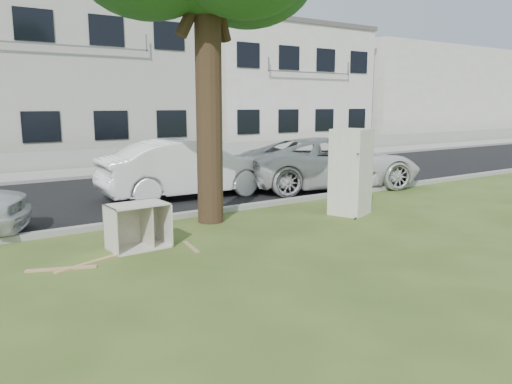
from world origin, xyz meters
TOP-DOWN VIEW (x-y plane):
  - ground at (0.00, 0.00)m, footprint 120.00×120.00m
  - road at (0.00, 6.00)m, footprint 120.00×7.00m
  - kerb_near at (0.00, 2.45)m, footprint 120.00×0.18m
  - kerb_far at (0.00, 9.55)m, footprint 120.00×0.18m
  - sidewalk at (0.00, 11.00)m, footprint 120.00×2.80m
  - low_wall at (0.00, 12.60)m, footprint 120.00×0.15m
  - townhouse_center at (0.00, 17.50)m, footprint 11.22×8.16m
  - townhouse_right at (12.00, 17.50)m, footprint 10.20×8.16m
  - filler_right at (26.00, 18.00)m, footprint 16.00×9.00m
  - fridge at (2.60, 0.70)m, footprint 1.01×0.98m
  - cabinet at (-2.40, 0.77)m, footprint 1.03×0.66m
  - plank_a at (-3.38, 0.37)m, footprint 1.13×0.47m
  - plank_b at (-3.80, 0.33)m, footprint 0.99×0.46m
  - plank_c at (-1.64, 0.29)m, footprint 0.20×0.75m
  - car_center at (0.53, 4.69)m, footprint 4.77×1.88m
  - car_right at (4.74, 3.67)m, footprint 5.84×3.82m

SIDE VIEW (x-z plane):
  - ground at x=0.00m, z-range 0.00..0.00m
  - kerb_near at x=0.00m, z-range -0.06..0.06m
  - kerb_far at x=0.00m, z-range -0.06..0.06m
  - road at x=0.00m, z-range 0.00..0.01m
  - sidewalk at x=0.00m, z-range 0.00..0.01m
  - plank_c at x=-1.64m, z-range 0.00..0.02m
  - plank_a at x=-3.38m, z-range 0.00..0.02m
  - plank_b at x=-3.80m, z-range 0.00..0.02m
  - low_wall at x=0.00m, z-range 0.00..0.70m
  - cabinet at x=-2.40m, z-range 0.00..0.79m
  - car_right at x=4.74m, z-range 0.00..1.49m
  - car_center at x=0.53m, z-range 0.00..1.54m
  - fridge at x=2.60m, z-range 0.00..1.93m
  - filler_right at x=26.00m, z-range 0.00..6.40m
  - townhouse_right at x=12.00m, z-range 0.00..6.84m
  - townhouse_center at x=0.00m, z-range 0.00..7.44m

